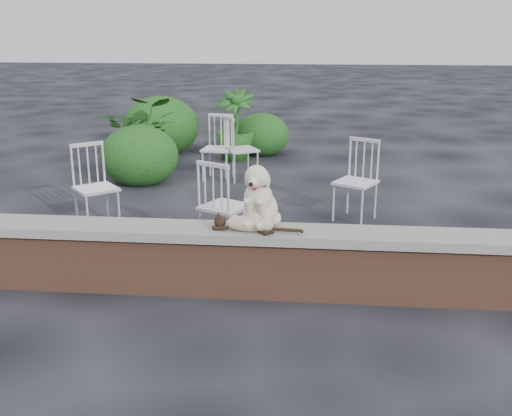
# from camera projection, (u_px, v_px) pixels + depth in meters

# --- Properties ---
(ground) EXTENTS (60.00, 60.00, 0.00)m
(ground) POSITION_uv_depth(u_px,v_px,m) (285.00, 294.00, 5.16)
(ground) COLOR black
(ground) RESTS_ON ground
(brick_wall) EXTENTS (6.00, 0.30, 0.50)m
(brick_wall) POSITION_uv_depth(u_px,v_px,m) (285.00, 267.00, 5.09)
(brick_wall) COLOR brown
(brick_wall) RESTS_ON ground
(capstone) EXTENTS (6.20, 0.40, 0.08)m
(capstone) POSITION_uv_depth(u_px,v_px,m) (286.00, 234.00, 5.00)
(capstone) COLOR slate
(capstone) RESTS_ON brick_wall
(dog) EXTENTS (0.45, 0.54, 0.56)m
(dog) POSITION_uv_depth(u_px,v_px,m) (261.00, 194.00, 5.01)
(dog) COLOR beige
(dog) RESTS_ON capstone
(cat) EXTENTS (0.91, 0.39, 0.15)m
(cat) POSITION_uv_depth(u_px,v_px,m) (249.00, 223.00, 4.94)
(cat) COLOR tan
(cat) RESTS_ON capstone
(chair_d) EXTENTS (0.76, 0.76, 0.94)m
(chair_d) POSITION_uv_depth(u_px,v_px,m) (356.00, 181.00, 6.97)
(chair_d) COLOR silver
(chair_d) RESTS_ON ground
(chair_e) EXTENTS (0.76, 0.76, 0.94)m
(chair_e) POSITION_uv_depth(u_px,v_px,m) (241.00, 148.00, 8.78)
(chair_e) COLOR silver
(chair_e) RESTS_ON ground
(chair_a) EXTENTS (0.79, 0.79, 0.94)m
(chair_a) POSITION_uv_depth(u_px,v_px,m) (96.00, 187.00, 6.71)
(chair_a) COLOR silver
(chair_a) RESTS_ON ground
(chair_c) EXTENTS (0.76, 0.76, 0.94)m
(chair_c) POSITION_uv_depth(u_px,v_px,m) (225.00, 205.00, 6.05)
(chair_c) COLOR silver
(chair_c) RESTS_ON ground
(chair_b) EXTENTS (0.62, 0.62, 0.94)m
(chair_b) POSITION_uv_depth(u_px,v_px,m) (218.00, 148.00, 8.81)
(chair_b) COLOR silver
(chair_b) RESTS_ON ground
(potted_plant_a) EXTENTS (1.23, 1.12, 1.20)m
(potted_plant_a) POSITION_uv_depth(u_px,v_px,m) (143.00, 134.00, 9.14)
(potted_plant_a) COLOR #143E11
(potted_plant_a) RESTS_ON ground
(potted_plant_b) EXTENTS (0.71, 0.71, 1.17)m
(potted_plant_b) POSITION_uv_depth(u_px,v_px,m) (235.00, 125.00, 10.07)
(potted_plant_b) COLOR #143E11
(potted_plant_b) RESTS_ON ground
(shrubbery) EXTENTS (2.92, 3.23, 1.06)m
(shrubbery) POSITION_uv_depth(u_px,v_px,m) (176.00, 136.00, 10.01)
(shrubbery) COLOR #143E11
(shrubbery) RESTS_ON ground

